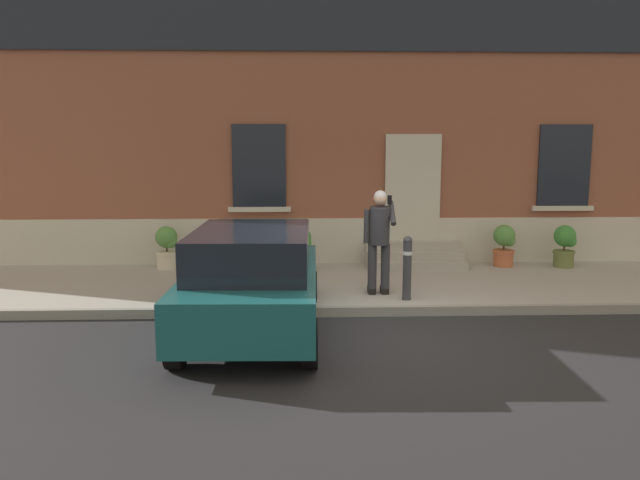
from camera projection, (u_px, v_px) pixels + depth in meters
name	position (u px, v px, depth m)	size (l,w,h in m)	color
ground_plane	(361.00, 334.00, 8.88)	(80.00, 80.00, 0.00)	#232326
sidewalk	(346.00, 285.00, 11.64)	(24.00, 3.60, 0.15)	#99968E
curb_edge	(355.00, 311.00, 9.80)	(24.00, 0.12, 0.15)	gray
building_facade	(338.00, 93.00, 13.54)	(24.00, 1.52, 7.50)	brown
entrance_stoop	(414.00, 257.00, 13.06)	(1.98, 0.96, 0.48)	#9E998E
hatchback_car_teal	(253.00, 279.00, 8.78)	(1.89, 4.11, 1.50)	#165156
bollard_near_person	(407.00, 266.00, 10.14)	(0.15, 0.15, 1.04)	#333338
person_on_phone	(379.00, 235.00, 10.44)	(0.51, 0.47, 1.75)	#2D2D33
planter_cream	(167.00, 246.00, 12.73)	(0.44, 0.44, 0.86)	beige
planter_charcoal	(301.00, 247.00, 12.62)	(0.44, 0.44, 0.86)	#2D2D30
planter_terracotta	(504.00, 244.00, 12.95)	(0.44, 0.44, 0.86)	#B25B38
planter_olive	(565.00, 245.00, 12.87)	(0.44, 0.44, 0.86)	#606B38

